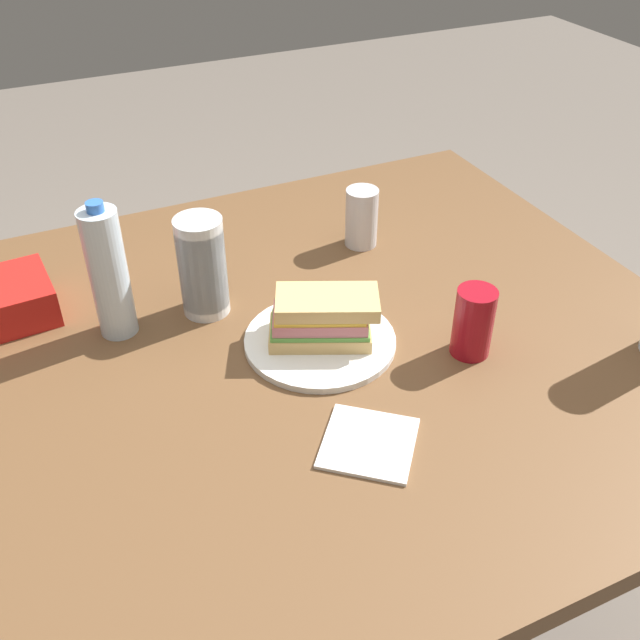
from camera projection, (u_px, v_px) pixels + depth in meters
ground_plane at (295, 604)px, 1.68m from camera, size 8.00×8.00×0.00m
dining_table at (287, 386)px, 1.28m from camera, size 1.42×1.16×0.77m
paper_plate at (320, 341)px, 1.23m from camera, size 0.26×0.26×0.01m
sandwich at (322, 318)px, 1.21m from camera, size 0.21×0.15×0.08m
soda_can_red at (473, 322)px, 1.18m from camera, size 0.07×0.07×0.12m
water_bottle_tall at (109, 273)px, 1.20m from camera, size 0.06×0.06×0.25m
plastic_cup_stack at (202, 267)px, 1.26m from camera, size 0.08×0.08×0.18m
soda_can_silver at (362, 217)px, 1.47m from camera, size 0.07×0.07×0.12m
paper_napkin at (369, 443)px, 1.05m from camera, size 0.18×0.18×0.01m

